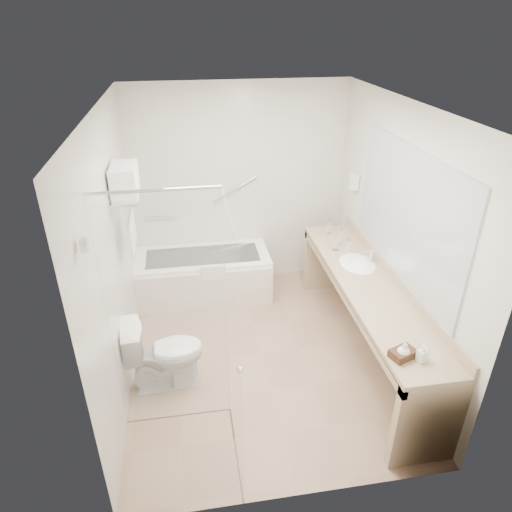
{
  "coord_description": "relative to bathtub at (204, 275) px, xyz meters",
  "views": [
    {
      "loc": [
        -0.64,
        -3.65,
        3.15
      ],
      "look_at": [
        0.0,
        0.3,
        1.0
      ],
      "focal_mm": 32.0,
      "sensor_mm": 36.0,
      "label": 1
    }
  ],
  "objects": [
    {
      "name": "floor",
      "position": [
        0.5,
        -1.24,
        -0.28
      ],
      "size": [
        3.2,
        3.2,
        0.0
      ],
      "primitive_type": "plane",
      "color": "#98785E",
      "rests_on": "ground"
    },
    {
      "name": "ceiling",
      "position": [
        0.5,
        -1.24,
        2.22
      ],
      "size": [
        2.6,
        3.2,
        0.1
      ],
      "primitive_type": "cube",
      "color": "white",
      "rests_on": "wall_back"
    },
    {
      "name": "wall_back",
      "position": [
        0.5,
        0.36,
        0.97
      ],
      "size": [
        2.6,
        0.1,
        2.5
      ],
      "primitive_type": "cube",
      "color": "beige",
      "rests_on": "ground"
    },
    {
      "name": "wall_front",
      "position": [
        0.5,
        -2.84,
        0.97
      ],
      "size": [
        2.6,
        0.1,
        2.5
      ],
      "primitive_type": "cube",
      "color": "beige",
      "rests_on": "ground"
    },
    {
      "name": "wall_left",
      "position": [
        -0.8,
        -1.24,
        0.97
      ],
      "size": [
        0.1,
        3.2,
        2.5
      ],
      "primitive_type": "cube",
      "color": "beige",
      "rests_on": "ground"
    },
    {
      "name": "wall_right",
      "position": [
        1.8,
        -1.24,
        0.97
      ],
      "size": [
        0.1,
        3.2,
        2.5
      ],
      "primitive_type": "cube",
      "color": "beige",
      "rests_on": "ground"
    },
    {
      "name": "bathtub",
      "position": [
        0.0,
        0.0,
        0.0
      ],
      "size": [
        1.6,
        0.73,
        0.59
      ],
      "color": "white",
      "rests_on": "floor"
    },
    {
      "name": "grab_bar_short",
      "position": [
        -0.45,
        0.32,
        0.67
      ],
      "size": [
        0.4,
        0.03,
        0.03
      ],
      "primitive_type": "cylinder",
      "rotation": [
        0.0,
        1.57,
        0.0
      ],
      "color": "silver",
      "rests_on": "wall_back"
    },
    {
      "name": "grab_bar_long",
      "position": [
        0.45,
        0.32,
        0.97
      ],
      "size": [
        0.53,
        0.03,
        0.33
      ],
      "primitive_type": "cylinder",
      "rotation": [
        0.0,
        1.05,
        0.0
      ],
      "color": "silver",
      "rests_on": "wall_back"
    },
    {
      "name": "shower_enclosure",
      "position": [
        -0.13,
        -2.16,
        0.79
      ],
      "size": [
        0.96,
        0.91,
        2.11
      ],
      "color": "silver",
      "rests_on": "floor"
    },
    {
      "name": "towel_shelf",
      "position": [
        -0.67,
        -0.89,
        1.48
      ],
      "size": [
        0.24,
        0.55,
        0.81
      ],
      "color": "silver",
      "rests_on": "wall_left"
    },
    {
      "name": "vanity_counter",
      "position": [
        1.52,
        -1.39,
        0.36
      ],
      "size": [
        0.55,
        2.7,
        0.95
      ],
      "color": "tan",
      "rests_on": "floor"
    },
    {
      "name": "sink",
      "position": [
        1.55,
        -0.99,
        0.54
      ],
      "size": [
        0.4,
        0.52,
        0.14
      ],
      "primitive_type": "ellipsoid",
      "color": "white",
      "rests_on": "vanity_counter"
    },
    {
      "name": "faucet",
      "position": [
        1.7,
        -0.99,
        0.65
      ],
      "size": [
        0.03,
        0.03,
        0.14
      ],
      "primitive_type": "cylinder",
      "color": "silver",
      "rests_on": "vanity_counter"
    },
    {
      "name": "mirror",
      "position": [
        1.79,
        -1.39,
        1.27
      ],
      "size": [
        0.02,
        2.0,
        1.2
      ],
      "primitive_type": "cube",
      "color": "#A4AAB0",
      "rests_on": "wall_right"
    },
    {
      "name": "hairdryer_unit",
      "position": [
        1.75,
        -0.19,
        1.17
      ],
      "size": [
        0.08,
        0.1,
        0.18
      ],
      "primitive_type": "cube",
      "color": "silver",
      "rests_on": "wall_right"
    },
    {
      "name": "toilet",
      "position": [
        -0.45,
        -1.5,
        0.08
      ],
      "size": [
        0.77,
        0.48,
        0.71
      ],
      "primitive_type": "imported",
      "rotation": [
        0.0,
        0.0,
        1.67
      ],
      "color": "white",
      "rests_on": "floor"
    },
    {
      "name": "amenity_basket",
      "position": [
        1.38,
        -2.43,
        0.61
      ],
      "size": [
        0.22,
        0.19,
        0.06
      ],
      "primitive_type": "cube",
      "rotation": [
        0.0,
        0.0,
        0.35
      ],
      "color": "#3E2316",
      "rests_on": "vanity_counter"
    },
    {
      "name": "soap_bottle_a",
      "position": [
        1.49,
        -2.5,
        0.61
      ],
      "size": [
        0.1,
        0.16,
        0.07
      ],
      "primitive_type": "imported",
      "rotation": [
        0.0,
        0.0,
        0.22
      ],
      "color": "silver",
      "rests_on": "vanity_counter"
    },
    {
      "name": "soap_bottle_b",
      "position": [
        1.37,
        -2.44,
        0.63
      ],
      "size": [
        0.15,
        0.16,
        0.11
      ],
      "primitive_type": "imported",
      "rotation": [
        0.0,
        0.0,
        0.37
      ],
      "color": "silver",
      "rests_on": "vanity_counter"
    },
    {
      "name": "water_bottle_left",
      "position": [
        1.52,
        -0.77,
        0.66
      ],
      "size": [
        0.06,
        0.06,
        0.18
      ],
      "rotation": [
        0.0,
        0.0,
        -0.13
      ],
      "color": "silver",
      "rests_on": "vanity_counter"
    },
    {
      "name": "water_bottle_mid",
      "position": [
        1.52,
        -0.53,
        0.66
      ],
      "size": [
        0.06,
        0.06,
        0.19
      ],
      "rotation": [
        0.0,
        0.0,
        -0.1
      ],
      "color": "silver",
      "rests_on": "vanity_counter"
    },
    {
      "name": "water_bottle_right",
      "position": [
        1.48,
        -0.25,
        0.66
      ],
      "size": [
        0.06,
        0.06,
        0.19
      ],
      "rotation": [
        0.0,
        0.0,
        0.08
      ],
      "color": "silver",
      "rests_on": "vanity_counter"
    },
    {
      "name": "drinking_glass_near",
      "position": [
        1.43,
        -0.66,
        0.62
      ],
      "size": [
        0.1,
        0.1,
        0.1
      ],
      "primitive_type": "cylinder",
      "rotation": [
        0.0,
        0.0,
        0.36
      ],
      "color": "silver",
      "rests_on": "vanity_counter"
    },
    {
      "name": "drinking_glass_far",
      "position": [
        1.5,
        -0.97,
        0.62
      ],
      "size": [
        0.08,
        0.08,
        0.1
      ],
      "primitive_type": "cylinder",
      "rotation": [
        0.0,
        0.0,
        -0.09
      ],
      "color": "silver",
      "rests_on": "vanity_counter"
    }
  ]
}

